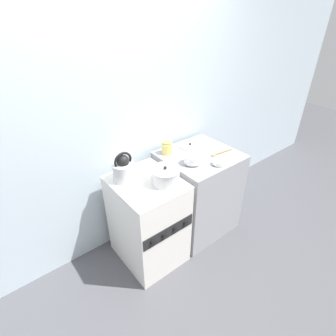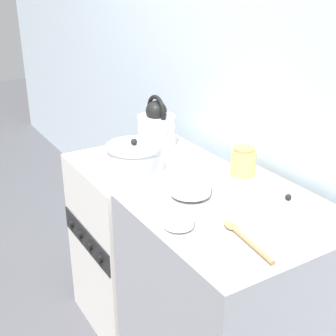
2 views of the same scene
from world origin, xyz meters
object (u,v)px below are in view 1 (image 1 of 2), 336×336
object	(u,v)px
small_ceramic_bowl	(218,163)
cooking_pot	(165,176)
storage_jar	(167,148)
stove	(148,221)
loose_pot_lid	(190,145)
enamel_bowl	(193,159)
kettle	(124,169)

from	to	relation	value
small_ceramic_bowl	cooking_pot	bearing A→B (deg)	168.15
storage_jar	stove	bearing A→B (deg)	-150.13
stove	loose_pot_lid	bearing A→B (deg)	17.23
enamel_bowl	storage_jar	xyz separation A→B (m)	(-0.06, 0.30, 0.01)
enamel_bowl	loose_pot_lid	size ratio (longest dim) A/B	0.64
kettle	cooking_pot	distance (m)	0.35
small_ceramic_bowl	enamel_bowl	bearing A→B (deg)	136.35
enamel_bowl	storage_jar	size ratio (longest dim) A/B	1.30
kettle	loose_pot_lid	distance (m)	0.83
stove	small_ceramic_bowl	xyz separation A→B (m)	(0.64, -0.22, 0.49)
enamel_bowl	small_ceramic_bowl	bearing A→B (deg)	-43.65
stove	small_ceramic_bowl	bearing A→B (deg)	-18.95
stove	cooking_pot	bearing A→B (deg)	-42.79
loose_pot_lid	cooking_pot	bearing A→B (deg)	-150.57
kettle	cooking_pot	xyz separation A→B (m)	(0.24, -0.25, -0.03)
cooking_pot	small_ceramic_bowl	distance (m)	0.53
small_ceramic_bowl	storage_jar	xyz separation A→B (m)	(-0.22, 0.46, 0.03)
small_ceramic_bowl	kettle	bearing A→B (deg)	154.78
stove	kettle	distance (m)	0.57
cooking_pot	storage_jar	bearing A→B (deg)	49.63
storage_jar	loose_pot_lid	distance (m)	0.29
kettle	cooking_pot	bearing A→B (deg)	-46.24
cooking_pot	small_ceramic_bowl	size ratio (longest dim) A/B	2.36
stove	storage_jar	bearing A→B (deg)	29.87
stove	cooking_pot	distance (m)	0.53
kettle	small_ceramic_bowl	size ratio (longest dim) A/B	2.52
cooking_pot	small_ceramic_bowl	world-z (taller)	cooking_pot
kettle	storage_jar	xyz separation A→B (m)	(0.54, 0.10, -0.02)
small_ceramic_bowl	storage_jar	world-z (taller)	storage_jar
kettle	small_ceramic_bowl	xyz separation A→B (m)	(0.76, -0.36, -0.05)
kettle	storage_jar	bearing A→B (deg)	10.85
small_ceramic_bowl	loose_pot_lid	world-z (taller)	small_ceramic_bowl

